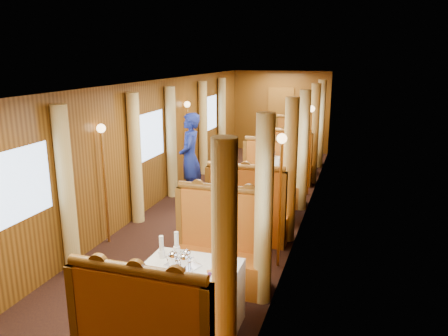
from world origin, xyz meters
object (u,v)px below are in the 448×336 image
at_px(table_near, 191,297).
at_px(teapot_left, 173,261).
at_px(table_mid, 261,200).
at_px(steward, 190,158).
at_px(table_far, 291,158).
at_px(banquette_far_aft, 297,149).
at_px(banquette_mid_fwd, 247,216).
at_px(rose_vase_far, 292,137).
at_px(banquette_near_aft, 220,254).
at_px(tea_tray, 183,265).
at_px(teapot_right, 184,263).
at_px(banquette_far_fwd, 284,166).
at_px(banquette_mid_aft, 272,182).
at_px(passenger, 270,171).
at_px(fruit_plate, 213,274).
at_px(rose_vase_mid, 261,171).
at_px(teapot_back, 187,258).

xyz_separation_m(table_near, teapot_left, (-0.16, -0.08, 0.45)).
bearing_deg(table_mid, steward, 160.16).
height_order(table_far, steward, steward).
height_order(table_mid, banquette_far_aft, banquette_far_aft).
xyz_separation_m(banquette_mid_fwd, rose_vase_far, (0.01, 4.51, 0.50)).
bearing_deg(banquette_near_aft, tea_tray, -94.51).
height_order(table_far, teapot_left, teapot_left).
bearing_deg(teapot_right, banquette_far_fwd, 69.21).
height_order(banquette_mid_aft, passenger, banquette_mid_aft).
distance_m(banquette_near_aft, passenger, 3.23).
height_order(fruit_plate, rose_vase_mid, rose_vase_mid).
bearing_deg(steward, table_far, 133.19).
xyz_separation_m(rose_vase_mid, passenger, (0.02, 0.71, -0.19)).
height_order(table_near, fruit_plate, fruit_plate).
height_order(table_mid, rose_vase_far, rose_vase_far).
bearing_deg(teapot_back, tea_tray, -100.34).
height_order(teapot_back, steward, steward).
relative_size(tea_tray, teapot_left, 1.95).
xyz_separation_m(banquette_far_aft, fruit_plate, (0.31, -8.14, 0.35)).
bearing_deg(teapot_right, rose_vase_far, 69.19).
bearing_deg(table_near, table_far, 90.00).
height_order(banquette_far_aft, teapot_right, banquette_far_aft).
xyz_separation_m(banquette_far_aft, teapot_back, (-0.06, -7.97, 0.39)).
xyz_separation_m(table_mid, passenger, (-0.00, 0.73, 0.37)).
xyz_separation_m(table_far, steward, (-1.64, -2.91, 0.55)).
height_order(table_far, banquette_far_fwd, banquette_far_fwd).
distance_m(banquette_mid_aft, passenger, 0.43).
xyz_separation_m(table_far, fruit_plate, (0.31, -7.13, 0.39)).
bearing_deg(rose_vase_far, tea_tray, -90.73).
relative_size(banquette_far_fwd, fruit_plate, 6.38).
relative_size(banquette_near_aft, steward, 0.73).
bearing_deg(fruit_plate, banquette_far_aft, 92.15).
height_order(table_near, teapot_back, teapot_back).
height_order(tea_tray, passenger, passenger).
xyz_separation_m(table_near, banquette_far_aft, (0.00, 8.01, 0.05)).
xyz_separation_m(tea_tray, rose_vase_far, (0.09, 7.02, 0.17)).
distance_m(table_near, banquette_far_aft, 8.01).
bearing_deg(banquette_near_aft, rose_vase_far, 89.92).
xyz_separation_m(banquette_mid_fwd, passenger, (-0.00, 1.74, 0.32)).
distance_m(banquette_far_aft, teapot_left, 8.11).
height_order(table_near, steward, steward).
xyz_separation_m(banquette_mid_aft, teapot_left, (-0.16, -4.60, 0.40)).
xyz_separation_m(fruit_plate, rose_vase_far, (-0.30, 7.12, 0.16)).
height_order(banquette_far_fwd, fruit_plate, banquette_far_fwd).
bearing_deg(banquette_near_aft, teapot_right, -91.88).
bearing_deg(table_far, banquette_mid_fwd, -90.00).
relative_size(banquette_far_aft, rose_vase_far, 3.72).
relative_size(tea_tray, fruit_plate, 1.62).
distance_m(rose_vase_far, passenger, 2.77).
height_order(banquette_mid_aft, teapot_right, banquette_mid_aft).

